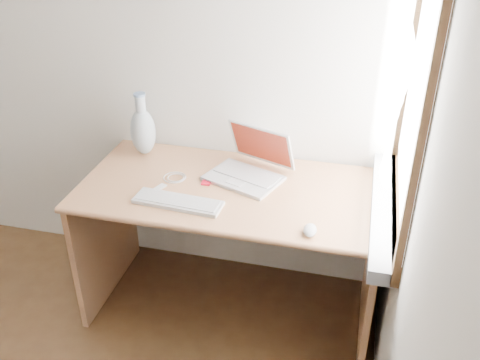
% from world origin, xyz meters
% --- Properties ---
extents(back_wall, '(3.50, 0.04, 2.60)m').
position_xyz_m(back_wall, '(0.00, 1.75, 1.30)').
color(back_wall, white).
rests_on(back_wall, floor).
extents(window, '(0.11, 0.99, 1.10)m').
position_xyz_m(window, '(1.72, 1.30, 1.28)').
color(window, white).
rests_on(window, right_wall).
extents(desk, '(1.41, 0.71, 0.75)m').
position_xyz_m(desk, '(0.99, 1.46, 0.53)').
color(desk, tan).
rests_on(desk, floor).
extents(laptop, '(0.40, 0.39, 0.23)m').
position_xyz_m(laptop, '(1.04, 1.51, 0.80)').
color(laptop, silver).
rests_on(laptop, desk).
extents(external_keyboard, '(0.41, 0.15, 0.02)m').
position_xyz_m(external_keyboard, '(0.80, 1.18, 0.76)').
color(external_keyboard, silver).
rests_on(external_keyboard, desk).
extents(mouse, '(0.06, 0.09, 0.03)m').
position_xyz_m(mouse, '(1.40, 1.10, 0.76)').
color(mouse, silver).
rests_on(mouse, desk).
extents(ipod, '(0.05, 0.10, 0.01)m').
position_xyz_m(ipod, '(0.87, 1.41, 0.75)').
color(ipod, red).
rests_on(ipod, desk).
extents(cable_coil, '(0.13, 0.13, 0.01)m').
position_xyz_m(cable_coil, '(0.71, 1.40, 0.75)').
color(cable_coil, silver).
rests_on(cable_coil, desk).
extents(remote, '(0.06, 0.09, 0.01)m').
position_xyz_m(remote, '(0.67, 1.28, 0.75)').
color(remote, silver).
rests_on(remote, desk).
extents(vase, '(0.13, 0.13, 0.33)m').
position_xyz_m(vase, '(0.47, 1.61, 0.88)').
color(vase, silver).
rests_on(vase, desk).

